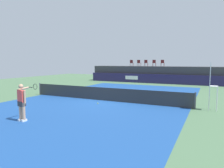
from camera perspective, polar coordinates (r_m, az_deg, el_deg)
ground_plane at (r=17.74m, az=2.25°, el=-2.95°), size 48.00×48.00×0.00m
court_inner at (r=15.08m, az=-2.34°, el=-4.55°), size 12.00×22.00×0.00m
sponsor_wall at (r=27.55m, az=11.04°, el=1.44°), size 18.00×0.22×1.20m
spectator_platform at (r=29.25m, az=11.99°, el=2.66°), size 18.00×2.80×2.20m
spectator_chair_far_left at (r=30.01m, az=5.48°, el=5.90°), size 0.44×0.44×0.89m
spectator_chair_left at (r=29.70m, az=7.47°, el=5.87°), size 0.47×0.47×0.89m
spectator_chair_center at (r=29.30m, az=9.41°, el=5.84°), size 0.46×0.46×0.89m
spectator_chair_right at (r=29.15m, az=11.60°, el=5.80°), size 0.48×0.48×0.89m
spectator_chair_far_right at (r=28.94m, az=13.80°, el=5.74°), size 0.48×0.48×0.89m
umpire_chair at (r=13.10m, az=25.88°, el=0.22°), size 0.46×0.46×2.76m
tennis_net at (r=15.00m, az=-2.35°, el=-2.78°), size 12.40×0.02×0.95m
net_post_near at (r=18.72m, az=-19.32°, el=-1.27°), size 0.10×0.10×1.00m
net_post_far at (r=13.27m, az=22.02°, el=-4.28°), size 0.10×0.10×1.00m
tennis_player at (r=10.61m, az=-23.60°, el=-4.34°), size 0.61×1.17×1.77m
tennis_ball at (r=13.87m, az=-3.98°, el=-5.35°), size 0.07×0.07×0.07m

